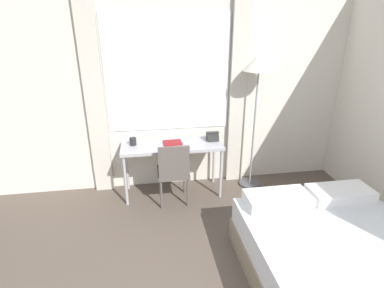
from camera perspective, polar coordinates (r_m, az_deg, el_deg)
The scene contains 8 objects.
wall_back_with_window at distance 4.10m, azimuth -2.18°, elevation 9.87°, with size 5.57×0.13×2.70m.
desk at distance 3.98m, azimuth -3.81°, elevation -0.90°, with size 1.33×0.49×0.73m.
desk_chair at distance 3.82m, azimuth -3.56°, elevation -4.97°, with size 0.40×0.40×0.85m.
bed at distance 3.04m, azimuth 27.84°, elevation -21.21°, with size 1.54×1.94×0.63m.
standing_lamp at distance 4.02m, azimuth 12.55°, elevation 13.13°, with size 0.41×0.41×1.88m.
telephone at distance 4.08m, azimuth 3.89°, elevation 1.45°, with size 0.17×0.15×0.12m.
book at distance 3.97m, azimuth -3.72°, elevation 0.26°, with size 0.25×0.19×0.02m.
mug at distance 3.97m, azimuth -11.18°, elevation 0.49°, with size 0.09×0.09×0.10m.
Camera 1 is at (-0.50, -0.57, 2.22)m, focal length 28.00 mm.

